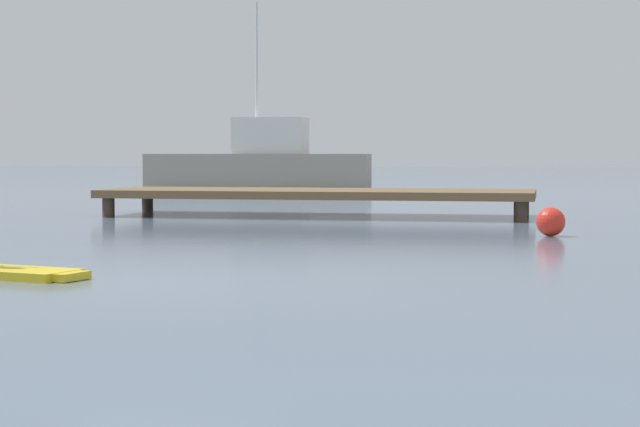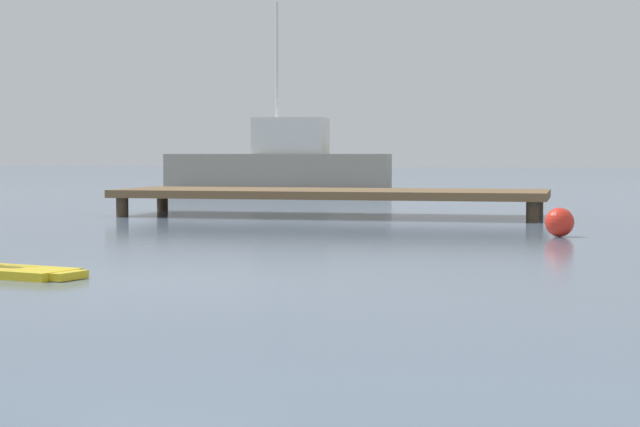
{
  "view_description": "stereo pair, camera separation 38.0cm",
  "coord_description": "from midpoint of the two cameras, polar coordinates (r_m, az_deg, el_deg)",
  "views": [
    {
      "loc": [
        4.25,
        -11.77,
        1.41
      ],
      "look_at": [
        1.35,
        2.19,
        0.66
      ],
      "focal_mm": 61.99,
      "sensor_mm": 36.0,
      "label": 1
    },
    {
      "loc": [
        4.62,
        -11.69,
        1.41
      ],
      "look_at": [
        1.35,
        2.19,
        0.66
      ],
      "focal_mm": 61.99,
      "sensor_mm": 36.0,
      "label": 2
    }
  ],
  "objects": [
    {
      "name": "ground_plane",
      "position": [
        12.62,
        -7.43,
        -3.43
      ],
      "size": [
        240.0,
        240.0,
        0.0
      ],
      "primitive_type": "plane",
      "color": "slate"
    },
    {
      "name": "fishing_boat_white_large",
      "position": [
        45.21,
        -1.77,
        2.57
      ],
      "size": [
        9.2,
        3.02,
        7.63
      ],
      "color": "#9E9384",
      "rests_on": "ground"
    },
    {
      "name": "floating_dock",
      "position": [
        25.55,
        1.0,
        1.03
      ],
      "size": [
        9.9,
        3.11,
        0.62
      ],
      "color": "brown",
      "rests_on": "ground"
    },
    {
      "name": "mooring_buoy_near",
      "position": [
        19.6,
        12.8,
        -0.44
      ],
      "size": [
        0.51,
        0.51,
        0.51
      ],
      "primitive_type": "sphere",
      "color": "red",
      "rests_on": "ground"
    }
  ]
}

